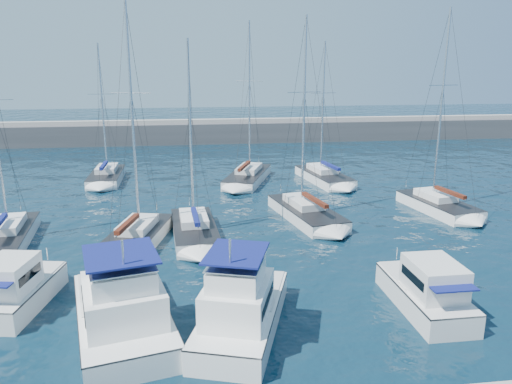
{
  "coord_description": "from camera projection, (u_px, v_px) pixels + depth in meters",
  "views": [
    {
      "loc": [
        -3.27,
        -24.75,
        12.2
      ],
      "look_at": [
        1.18,
        9.63,
        3.0
      ],
      "focal_mm": 35.0,
      "sensor_mm": 36.0,
      "label": 1
    }
  ],
  "objects": [
    {
      "name": "sailboat_back_c",
      "position": [
        324.0,
        177.0,
        51.61
      ],
      "size": [
        4.52,
        9.07,
        14.36
      ],
      "rotation": [
        0.0,
        0.0,
        0.17
      ],
      "color": "white",
      "rests_on": "ground"
    },
    {
      "name": "motor_yacht_port_outer",
      "position": [
        17.0,
        291.0,
        25.09
      ],
      "size": [
        3.45,
        6.23,
        3.2
      ],
      "rotation": [
        0.0,
        0.0,
        -0.17
      ],
      "color": "silver",
      "rests_on": "ground"
    },
    {
      "name": "sailboat_mid_c",
      "position": [
        194.0,
        230.0,
        35.39
      ],
      "size": [
        3.51,
        8.38,
        13.95
      ],
      "rotation": [
        0.0,
        0.0,
        0.07
      ],
      "color": "white",
      "rests_on": "ground"
    },
    {
      "name": "sailboat_back_a",
      "position": [
        107.0,
        176.0,
        51.68
      ],
      "size": [
        3.18,
        7.93,
        14.18
      ],
      "rotation": [
        0.0,
        0.0,
        0.01
      ],
      "color": "white",
      "rests_on": "ground"
    },
    {
      "name": "motor_yacht_stbd_outer",
      "position": [
        427.0,
        293.0,
        24.88
      ],
      "size": [
        2.73,
        6.47,
        3.2
      ],
      "rotation": [
        0.0,
        0.0,
        0.01
      ],
      "color": "silver",
      "rests_on": "ground"
    },
    {
      "name": "breakwater",
      "position": [
        213.0,
        135.0,
        76.83
      ],
      "size": [
        160.0,
        6.0,
        4.45
      ],
      "color": "#424244",
      "rests_on": "ground"
    },
    {
      "name": "sailboat_mid_e",
      "position": [
        438.0,
        205.0,
        41.44
      ],
      "size": [
        4.4,
        8.24,
        16.49
      ],
      "rotation": [
        0.0,
        0.0,
        0.18
      ],
      "color": "white",
      "rests_on": "ground"
    },
    {
      "name": "sailboat_back_b",
      "position": [
        248.0,
        176.0,
        51.58
      ],
      "size": [
        6.09,
        9.78,
        16.29
      ],
      "rotation": [
        0.0,
        0.0,
        -0.34
      ],
      "color": "silver",
      "rests_on": "ground"
    },
    {
      "name": "motor_yacht_port_inner",
      "position": [
        123.0,
        312.0,
        22.63
      ],
      "size": [
        5.92,
        9.45,
        4.69
      ],
      "rotation": [
        0.0,
        0.0,
        0.24
      ],
      "color": "white",
      "rests_on": "ground"
    },
    {
      "name": "sailboat_mid_d",
      "position": [
        306.0,
        212.0,
        39.46
      ],
      "size": [
        4.92,
        9.41,
        15.77
      ],
      "rotation": [
        0.0,
        0.0,
        0.21
      ],
      "color": "silver",
      "rests_on": "ground"
    },
    {
      "name": "sailboat_mid_b",
      "position": [
        136.0,
        237.0,
        33.91
      ],
      "size": [
        4.88,
        8.83,
        16.26
      ],
      "rotation": [
        0.0,
        0.0,
        -0.23
      ],
      "color": "silver",
      "rests_on": "ground"
    },
    {
      "name": "sailboat_mid_a",
      "position": [
        6.0,
        237.0,
        34.01
      ],
      "size": [
        4.0,
        8.89,
        15.54
      ],
      "rotation": [
        0.0,
        0.0,
        0.11
      ],
      "color": "white",
      "rests_on": "ground"
    },
    {
      "name": "motor_yacht_stbd_inner",
      "position": [
        241.0,
        310.0,
        22.75
      ],
      "size": [
        5.53,
        8.71,
        4.69
      ],
      "rotation": [
        0.0,
        0.0,
        -0.31
      ],
      "color": "white",
      "rests_on": "ground"
    },
    {
      "name": "ground",
      "position": [
        257.0,
        290.0,
        27.25
      ],
      "size": [
        220.0,
        220.0,
        0.0
      ],
      "primitive_type": "plane",
      "color": "black",
      "rests_on": "ground"
    }
  ]
}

